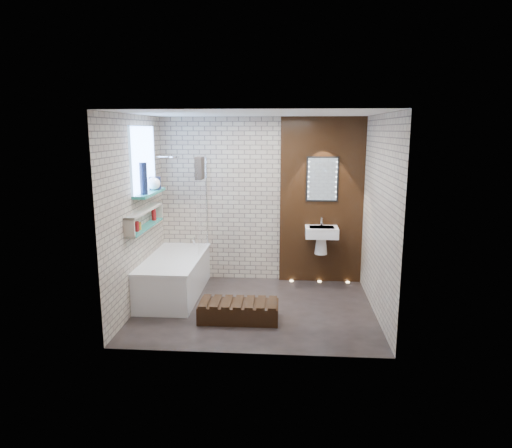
# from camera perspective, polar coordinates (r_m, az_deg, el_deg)

# --- Properties ---
(ground) EXTENTS (3.20, 3.20, 0.00)m
(ground) POSITION_cam_1_polar(r_m,az_deg,el_deg) (6.40, -0.10, -10.41)
(ground) COLOR black
(ground) RESTS_ON ground
(room_shell) EXTENTS (3.24, 3.20, 2.60)m
(room_shell) POSITION_cam_1_polar(r_m,az_deg,el_deg) (6.04, -0.10, 1.11)
(room_shell) COLOR #A08E7F
(room_shell) RESTS_ON ground
(walnut_panel) EXTENTS (1.30, 0.06, 2.60)m
(walnut_panel) POSITION_cam_1_polar(r_m,az_deg,el_deg) (7.29, 8.13, 2.81)
(walnut_panel) COLOR black
(walnut_panel) RESTS_ON ground
(clerestory_window) EXTENTS (0.18, 1.00, 0.94)m
(clerestory_window) POSITION_cam_1_polar(r_m,az_deg,el_deg) (6.60, -13.69, 6.95)
(clerestory_window) COLOR #7FADE0
(clerestory_window) RESTS_ON room_shell
(display_niche) EXTENTS (0.14, 1.30, 0.26)m
(display_niche) POSITION_cam_1_polar(r_m,az_deg,el_deg) (6.49, -13.60, 0.63)
(display_niche) COLOR teal
(display_niche) RESTS_ON room_shell
(bathtub) EXTENTS (0.79, 1.74, 0.70)m
(bathtub) POSITION_cam_1_polar(r_m,az_deg,el_deg) (6.91, -10.06, -6.34)
(bathtub) COLOR white
(bathtub) RESTS_ON ground
(bath_screen) EXTENTS (0.01, 0.78, 1.40)m
(bath_screen) POSITION_cam_1_polar(r_m,az_deg,el_deg) (7.02, -6.66, 2.35)
(bath_screen) COLOR white
(bath_screen) RESTS_ON bathtub
(towel) EXTENTS (0.10, 0.25, 0.33)m
(towel) POSITION_cam_1_polar(r_m,az_deg,el_deg) (6.80, -7.02, 6.88)
(towel) COLOR #292321
(towel) RESTS_ON bath_screen
(shower_head) EXTENTS (0.18, 0.18, 0.02)m
(shower_head) POSITION_cam_1_polar(r_m,az_deg,el_deg) (7.10, -10.15, 8.20)
(shower_head) COLOR silver
(shower_head) RESTS_ON room_shell
(washbasin) EXTENTS (0.50, 0.36, 0.58)m
(washbasin) POSITION_cam_1_polar(r_m,az_deg,el_deg) (7.19, 8.11, -1.45)
(washbasin) COLOR white
(washbasin) RESTS_ON walnut_panel
(led_mirror) EXTENTS (0.50, 0.02, 0.70)m
(led_mirror) POSITION_cam_1_polar(r_m,az_deg,el_deg) (7.21, 8.22, 5.51)
(led_mirror) COLOR black
(led_mirror) RESTS_ON walnut_panel
(walnut_step) EXTENTS (1.02, 0.46, 0.23)m
(walnut_step) POSITION_cam_1_polar(r_m,az_deg,el_deg) (6.00, -2.16, -10.79)
(walnut_step) COLOR black
(walnut_step) RESTS_ON ground
(niche_bottles) EXTENTS (0.07, 0.82, 0.17)m
(niche_bottles) POSITION_cam_1_polar(r_m,az_deg,el_deg) (6.56, -13.41, 0.51)
(niche_bottles) COLOR maroon
(niche_bottles) RESTS_ON display_niche
(sill_vases) EXTENTS (0.18, 0.65, 0.43)m
(sill_vases) POSITION_cam_1_polar(r_m,az_deg,el_deg) (6.68, -12.82, 5.08)
(sill_vases) COLOR #141C37
(sill_vases) RESTS_ON clerestory_window
(floor_uplights) EXTENTS (0.96, 0.06, 0.01)m
(floor_uplights) POSITION_cam_1_polar(r_m,az_deg,el_deg) (7.53, 7.88, -7.06)
(floor_uplights) COLOR #FFD899
(floor_uplights) RESTS_ON ground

